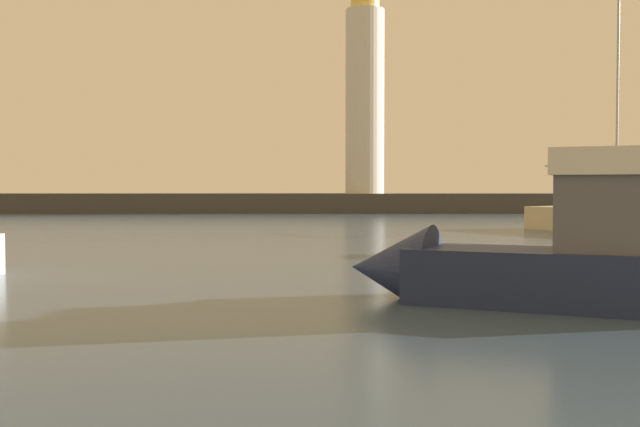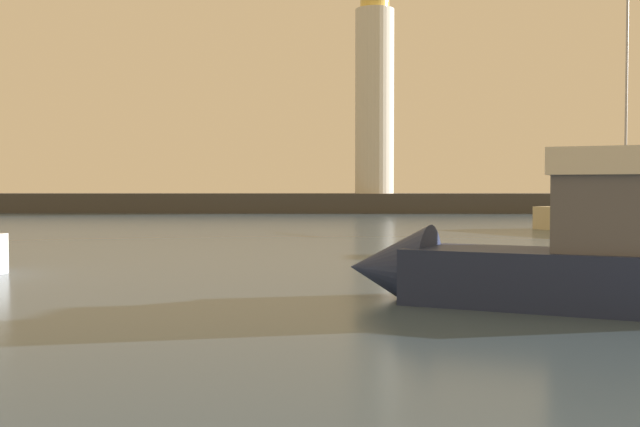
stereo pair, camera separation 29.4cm
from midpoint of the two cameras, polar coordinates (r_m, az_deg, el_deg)
ground_plane at (r=33.48m, az=3.14°, el=-1.76°), size 220.00×220.00×0.00m
breakwater at (r=65.55m, az=1.73°, el=0.80°), size 79.33×5.38×1.64m
lighthouse at (r=66.18m, az=3.52°, el=9.42°), size 3.33×3.33×19.22m
motorboat_0 at (r=14.55m, az=14.57°, el=-3.21°), size 6.80×4.30×3.20m
sailboat_moored at (r=39.23m, az=20.46°, el=-0.38°), size 6.02×7.91×12.95m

